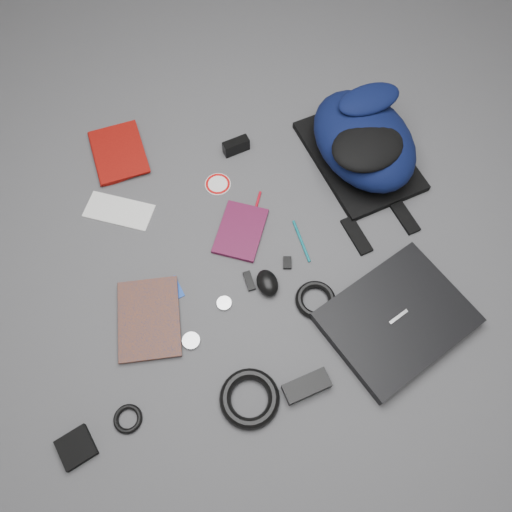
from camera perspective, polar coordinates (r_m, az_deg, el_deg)
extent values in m
plane|color=#4F4F51|center=(1.53, 0.00, -0.32)|extent=(4.00, 4.00, 0.00)
cube|color=black|center=(1.49, 15.79, -6.93)|extent=(0.49, 0.45, 0.04)
imported|color=maroon|center=(1.79, -18.04, 10.44)|extent=(0.20, 0.25, 0.02)
imported|color=#9F430B|center=(1.50, -15.48, -7.35)|extent=(0.19, 0.25, 0.02)
cube|color=white|center=(1.67, -15.39, 5.00)|extent=(0.24, 0.18, 0.00)
cube|color=#430D26|center=(1.56, -1.77, 2.88)|extent=(0.20, 0.23, 0.01)
cube|color=black|center=(1.72, -2.29, 12.45)|extent=(0.09, 0.06, 0.05)
cylinder|color=white|center=(1.67, -4.38, 8.19)|extent=(0.10, 0.10, 0.00)
cylinder|color=#0C636C|center=(1.56, 5.20, 1.73)|extent=(0.03, 0.15, 0.01)
cylinder|color=#B50D1F|center=(1.60, -0.13, 5.10)|extent=(0.07, 0.14, 0.01)
cube|color=#1741AD|center=(1.51, -9.51, -3.72)|extent=(0.07, 0.08, 0.00)
cube|color=black|center=(1.49, -0.79, -2.87)|extent=(0.03, 0.06, 0.01)
cube|color=black|center=(1.52, 3.60, -0.78)|extent=(0.03, 0.04, 0.01)
ellipsoid|color=black|center=(1.47, 1.31, -3.09)|extent=(0.08, 0.10, 0.05)
cylinder|color=#ABABAE|center=(1.44, -7.41, -9.59)|extent=(0.06, 0.06, 0.01)
cylinder|color=silver|center=(1.47, -3.66, -5.42)|extent=(0.05, 0.05, 0.01)
torus|color=black|center=(1.48, 6.81, -4.99)|extent=(0.12, 0.12, 0.02)
cube|color=black|center=(1.40, 5.80, -14.58)|extent=(0.14, 0.08, 0.03)
torus|color=black|center=(1.39, -0.74, -15.96)|extent=(0.21, 0.21, 0.03)
cube|color=black|center=(1.45, -19.85, -19.90)|extent=(0.11, 0.11, 0.02)
torus|color=black|center=(1.43, -14.43, -17.58)|extent=(0.10, 0.10, 0.01)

